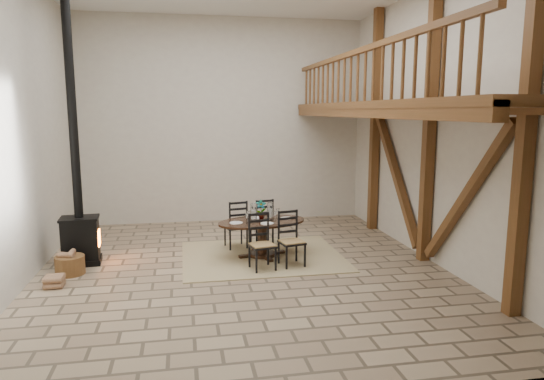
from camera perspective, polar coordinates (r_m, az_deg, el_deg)
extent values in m
plane|color=#9E8769|center=(8.59, -3.38, -9.41)|extent=(8.00, 8.00, 0.00)
cube|color=beige|center=(12.12, -5.88, 8.05)|extent=(7.00, 0.02, 5.00)
cube|color=beige|center=(4.20, 3.14, 5.83)|extent=(7.00, 0.02, 5.00)
cube|color=beige|center=(8.46, -27.95, 6.51)|extent=(0.02, 8.00, 5.00)
cube|color=beige|center=(9.24, 18.71, 7.24)|extent=(0.02, 8.00, 5.00)
cube|color=brown|center=(7.09, 27.73, 6.20)|extent=(0.18, 0.18, 5.00)
cube|color=brown|center=(9.19, 18.05, 7.27)|extent=(0.18, 0.18, 5.00)
cube|color=brown|center=(11.45, 12.05, 7.83)|extent=(0.18, 0.18, 5.00)
cube|color=brown|center=(8.22, 21.80, -0.85)|extent=(0.14, 2.16, 2.54)
cube|color=brown|center=(10.39, 14.47, 1.52)|extent=(0.14, 2.16, 2.54)
cube|color=brown|center=(9.18, 18.14, 9.14)|extent=(0.20, 7.80, 0.20)
cube|color=brown|center=(8.88, 14.25, 9.64)|extent=(1.60, 7.80, 0.12)
cube|color=brown|center=(8.61, 9.93, 9.14)|extent=(0.18, 7.80, 0.22)
cube|color=brown|center=(8.67, 10.12, 15.76)|extent=(0.09, 7.60, 0.09)
cube|color=brown|center=(8.63, 10.04, 12.99)|extent=(0.06, 7.60, 0.86)
cube|color=tan|center=(9.35, -1.18, -7.76)|extent=(3.00, 2.50, 0.02)
ellipsoid|color=black|center=(9.18, -1.19, -3.76)|extent=(1.87, 1.35, 0.04)
cylinder|color=black|center=(9.26, -1.18, -5.87)|extent=(0.17, 0.17, 0.62)
cylinder|color=black|center=(9.34, -1.18, -7.52)|extent=(0.52, 0.52, 0.06)
cube|color=#B18152|center=(8.46, -1.14, -6.50)|extent=(0.48, 0.47, 0.04)
cube|color=black|center=(8.53, -1.13, -8.01)|extent=(0.46, 0.46, 0.43)
cube|color=black|center=(8.56, -1.57, -4.52)|extent=(0.35, 0.11, 0.56)
cube|color=#B18152|center=(8.67, 2.33, -6.11)|extent=(0.48, 0.47, 0.04)
cube|color=black|center=(8.74, 2.32, -7.60)|extent=(0.46, 0.46, 0.43)
cube|color=black|center=(8.77, 1.86, -4.19)|extent=(0.35, 0.11, 0.56)
cube|color=#B18152|center=(9.83, -4.28, -4.29)|extent=(0.48, 0.47, 0.04)
cube|color=black|center=(9.89, -4.26, -5.61)|extent=(0.46, 0.46, 0.43)
cube|color=black|center=(9.60, -3.97, -3.01)|extent=(0.35, 0.11, 0.56)
cube|color=#B18152|center=(10.01, -1.22, -4.01)|extent=(0.48, 0.47, 0.04)
cube|color=black|center=(10.06, -1.22, -5.31)|extent=(0.46, 0.46, 0.43)
cube|color=black|center=(9.79, -0.86, -2.75)|extent=(0.35, 0.11, 0.56)
cube|color=white|center=(9.17, -1.19, -3.60)|extent=(1.41, 0.90, 0.01)
cube|color=white|center=(9.16, -1.19, -3.09)|extent=(0.88, 0.44, 0.18)
cylinder|color=white|center=(9.08, -2.18, -2.68)|extent=(0.12, 0.12, 0.34)
cylinder|color=white|center=(9.20, -0.22, -2.52)|extent=(0.12, 0.12, 0.34)
cylinder|color=white|center=(9.10, -2.18, -3.23)|extent=(0.06, 0.06, 0.16)
cylinder|color=white|center=(9.22, -0.22, -3.06)|extent=(0.06, 0.06, 0.16)
imported|color=#4C723F|center=(9.18, -1.30, -2.38)|extent=(0.23, 0.18, 0.39)
cube|color=black|center=(9.57, -21.45, -7.76)|extent=(0.71, 0.57, 0.10)
cube|color=black|center=(9.46, -21.60, -5.37)|extent=(0.65, 0.51, 0.72)
cube|color=#FF590C|center=(9.43, -19.66, -5.31)|extent=(0.04, 0.29, 0.29)
cube|color=black|center=(9.38, -21.74, -3.11)|extent=(0.70, 0.56, 0.04)
cylinder|color=black|center=(9.18, -22.53, 9.73)|extent=(0.15, 0.15, 4.13)
cylinder|color=brown|center=(9.02, -22.67, -8.16)|extent=(0.49, 0.49, 0.32)
cube|color=#A17B5A|center=(8.96, -22.75, -6.96)|extent=(0.26, 0.26, 0.09)
cube|color=#A17B5A|center=(8.49, -24.24, -9.78)|extent=(0.28, 0.29, 0.19)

